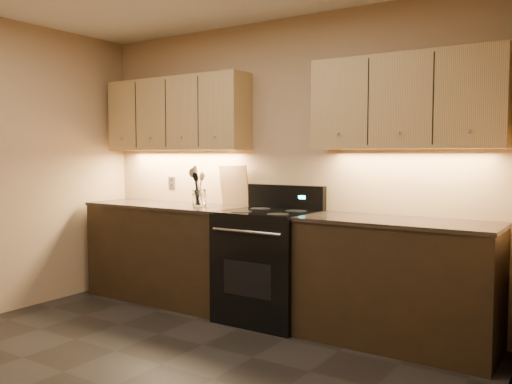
# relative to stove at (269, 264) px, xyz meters

# --- Properties ---
(wall_back) EXTENTS (4.00, 0.04, 2.60)m
(wall_back) POSITION_rel_stove_xyz_m (-0.08, 0.32, 0.82)
(wall_back) COLOR tan
(wall_back) RESTS_ON ground
(wall_right) EXTENTS (0.04, 4.00, 2.60)m
(wall_right) POSITION_rel_stove_xyz_m (1.92, -1.68, 0.82)
(wall_right) COLOR tan
(wall_right) RESTS_ON ground
(counter_left) EXTENTS (1.62, 0.62, 0.93)m
(counter_left) POSITION_rel_stove_xyz_m (-1.18, 0.02, -0.01)
(counter_left) COLOR black
(counter_left) RESTS_ON ground
(counter_right) EXTENTS (1.46, 0.62, 0.93)m
(counter_right) POSITION_rel_stove_xyz_m (1.10, 0.02, -0.01)
(counter_right) COLOR black
(counter_right) RESTS_ON ground
(stove) EXTENTS (0.76, 0.68, 1.14)m
(stove) POSITION_rel_stove_xyz_m (0.00, 0.00, 0.00)
(stove) COLOR black
(stove) RESTS_ON ground
(upper_cab_left) EXTENTS (1.60, 0.30, 0.70)m
(upper_cab_left) POSITION_rel_stove_xyz_m (-1.18, 0.17, 1.32)
(upper_cab_left) COLOR tan
(upper_cab_left) RESTS_ON wall_back
(upper_cab_right) EXTENTS (1.44, 0.30, 0.70)m
(upper_cab_right) POSITION_rel_stove_xyz_m (1.10, 0.17, 1.32)
(upper_cab_right) COLOR tan
(upper_cab_right) RESTS_ON wall_back
(outlet_plate) EXTENTS (0.08, 0.01, 0.12)m
(outlet_plate) POSITION_rel_stove_xyz_m (-1.38, 0.31, 0.64)
(outlet_plate) COLOR #B2B5BA
(outlet_plate) RESTS_ON wall_back
(utensil_crock) EXTENTS (0.14, 0.14, 0.16)m
(utensil_crock) POSITION_rel_stove_xyz_m (-0.77, 0.01, 0.52)
(utensil_crock) COLOR white
(utensil_crock) RESTS_ON counter_left
(cutting_board) EXTENTS (0.31, 0.09, 0.38)m
(cutting_board) POSITION_rel_stove_xyz_m (-0.56, 0.28, 0.64)
(cutting_board) COLOR tan
(cutting_board) RESTS_ON counter_left
(wooden_spoon) EXTENTS (0.11, 0.08, 0.30)m
(wooden_spoon) POSITION_rel_stove_xyz_m (-0.80, 0.02, 0.62)
(wooden_spoon) COLOR tan
(wooden_spoon) RESTS_ON utensil_crock
(black_spoon) EXTENTS (0.09, 0.16, 0.31)m
(black_spoon) POSITION_rel_stove_xyz_m (-0.78, 0.03, 0.62)
(black_spoon) COLOR black
(black_spoon) RESTS_ON utensil_crock
(black_turner) EXTENTS (0.18, 0.15, 0.35)m
(black_turner) POSITION_rel_stove_xyz_m (-0.76, -0.01, 0.63)
(black_turner) COLOR black
(black_turner) RESTS_ON utensil_crock
(steel_spatula) EXTENTS (0.17, 0.13, 0.39)m
(steel_spatula) POSITION_rel_stove_xyz_m (-0.73, 0.01, 0.66)
(steel_spatula) COLOR silver
(steel_spatula) RESTS_ON utensil_crock
(steel_skimmer) EXTENTS (0.20, 0.11, 0.35)m
(steel_skimmer) POSITION_rel_stove_xyz_m (-0.75, 0.00, 0.63)
(steel_skimmer) COLOR silver
(steel_skimmer) RESTS_ON utensil_crock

